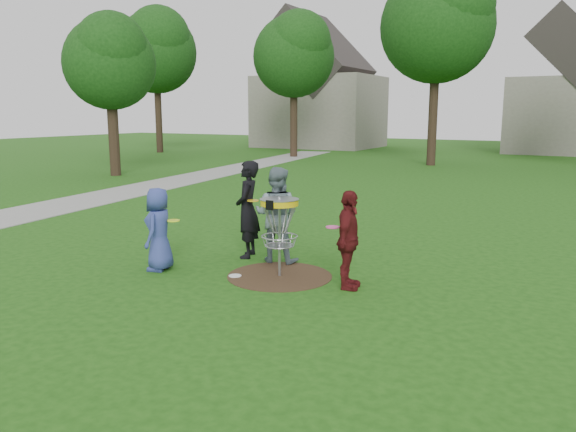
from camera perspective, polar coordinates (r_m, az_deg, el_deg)
The scene contains 11 objects.
ground at distance 9.68m, azimuth -0.86°, elevation -6.12°, with size 100.00×100.00×0.00m, color #19470F.
dirt_patch at distance 9.68m, azimuth -0.86°, elevation -6.09°, with size 1.80×1.80×0.01m, color #47331E.
concrete_path at distance 21.86m, azimuth -13.46°, elevation 2.99°, with size 2.20×40.00×0.02m, color #9E9E99.
player_blue at distance 10.15m, azimuth -12.98°, elevation -1.32°, with size 0.72×0.47×1.47m, color navy.
player_black at distance 10.76m, azimuth -4.13°, elevation 0.67°, with size 0.68×0.45×1.87m, color black.
player_grey at distance 10.42m, azimuth -1.18°, elevation 0.13°, with size 0.87×0.67×1.78m, color slate.
player_maroon at distance 8.87m, azimuth 6.15°, elevation -2.45°, with size 0.92×0.38×1.58m, color #551315.
disc_on_grass at distance 9.69m, azimuth -5.40°, elevation -6.08°, with size 0.22×0.22×0.02m, color white.
disc_golf_basket at distance 9.44m, azimuth -0.88°, elevation -0.18°, with size 0.66×0.67×1.38m.
held_discs at distance 9.84m, azimuth -3.12°, elevation 0.30°, with size 3.02×1.48×0.26m.
tree_row at distance 29.23m, azimuth 21.25°, elevation 16.60°, with size 51.20×17.42×9.90m.
Camera 1 is at (4.57, -8.07, 2.77)m, focal length 35.00 mm.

